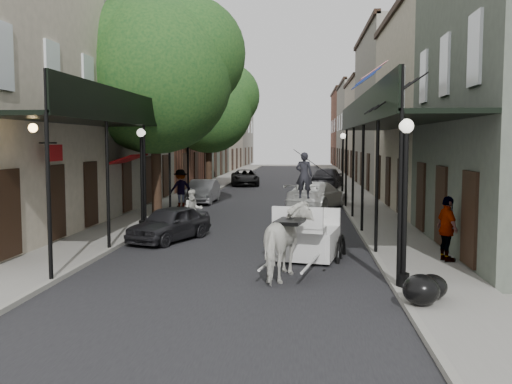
% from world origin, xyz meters
% --- Properties ---
extents(ground, '(140.00, 140.00, 0.00)m').
position_xyz_m(ground, '(0.00, 0.00, 0.00)').
color(ground, gray).
rests_on(ground, ground).
extents(road, '(8.00, 90.00, 0.01)m').
position_xyz_m(road, '(0.00, 20.00, 0.01)').
color(road, black).
rests_on(road, ground).
extents(sidewalk_left, '(2.20, 90.00, 0.12)m').
position_xyz_m(sidewalk_left, '(-5.00, 20.00, 0.06)').
color(sidewalk_left, gray).
rests_on(sidewalk_left, ground).
extents(sidewalk_right, '(2.20, 90.00, 0.12)m').
position_xyz_m(sidewalk_right, '(5.00, 20.00, 0.06)').
color(sidewalk_right, gray).
rests_on(sidewalk_right, ground).
extents(building_row_left, '(5.00, 80.00, 10.50)m').
position_xyz_m(building_row_left, '(-8.60, 30.00, 5.25)').
color(building_row_left, beige).
rests_on(building_row_left, ground).
extents(building_row_right, '(5.00, 80.00, 10.50)m').
position_xyz_m(building_row_right, '(8.60, 30.00, 5.25)').
color(building_row_right, gray).
rests_on(building_row_right, ground).
extents(gallery_left, '(2.20, 18.05, 4.88)m').
position_xyz_m(gallery_left, '(-4.79, 6.98, 4.05)').
color(gallery_left, black).
rests_on(gallery_left, sidewalk_left).
extents(gallery_right, '(2.20, 18.05, 4.88)m').
position_xyz_m(gallery_right, '(4.79, 6.98, 4.05)').
color(gallery_right, black).
rests_on(gallery_right, sidewalk_right).
extents(tree_near, '(7.31, 6.80, 9.63)m').
position_xyz_m(tree_near, '(-4.20, 10.18, 6.49)').
color(tree_near, '#382619').
rests_on(tree_near, sidewalk_left).
extents(tree_far, '(6.45, 6.00, 8.61)m').
position_xyz_m(tree_far, '(-4.25, 24.18, 5.84)').
color(tree_far, '#382619').
rests_on(tree_far, sidewalk_left).
extents(lamppost_right_near, '(0.32, 0.32, 3.71)m').
position_xyz_m(lamppost_right_near, '(4.10, -2.00, 2.05)').
color(lamppost_right_near, black).
rests_on(lamppost_right_near, sidewalk_right).
extents(lamppost_left, '(0.32, 0.32, 3.71)m').
position_xyz_m(lamppost_left, '(-4.10, 6.00, 2.05)').
color(lamppost_left, black).
rests_on(lamppost_left, sidewalk_left).
extents(lamppost_right_far, '(0.32, 0.32, 3.71)m').
position_xyz_m(lamppost_right_far, '(4.10, 18.00, 2.05)').
color(lamppost_right_far, black).
rests_on(lamppost_right_far, sidewalk_right).
extents(horse, '(1.40, 2.34, 1.84)m').
position_xyz_m(horse, '(1.53, -1.00, 0.92)').
color(horse, silver).
rests_on(horse, ground).
extents(carriage, '(2.19, 2.96, 3.08)m').
position_xyz_m(carriage, '(2.10, 1.82, 1.20)').
color(carriage, black).
rests_on(carriage, ground).
extents(pedestrian_walking, '(0.90, 0.81, 1.52)m').
position_xyz_m(pedestrian_walking, '(-2.31, 6.64, 0.76)').
color(pedestrian_walking, beige).
rests_on(pedestrian_walking, ground).
extents(pedestrian_sidewalk_left, '(1.38, 1.22, 1.86)m').
position_xyz_m(pedestrian_sidewalk_left, '(-4.20, 13.09, 1.05)').
color(pedestrian_sidewalk_left, gray).
rests_on(pedestrian_sidewalk_left, sidewalk_left).
extents(pedestrian_sidewalk_right, '(0.63, 1.10, 1.76)m').
position_xyz_m(pedestrian_sidewalk_right, '(5.74, 0.85, 1.00)').
color(pedestrian_sidewalk_right, gray).
rests_on(pedestrian_sidewalk_right, sidewalk_right).
extents(car_left_near, '(2.63, 3.77, 1.19)m').
position_xyz_m(car_left_near, '(-2.60, 4.00, 0.60)').
color(car_left_near, black).
rests_on(car_left_near, ground).
extents(car_left_mid, '(1.37, 3.86, 1.27)m').
position_xyz_m(car_left_mid, '(-3.60, 15.98, 0.63)').
color(car_left_mid, '#A3A3A9').
rests_on(car_left_mid, ground).
extents(car_left_far, '(2.66, 4.69, 1.23)m').
position_xyz_m(car_left_far, '(-2.60, 28.67, 0.62)').
color(car_left_far, black).
rests_on(car_left_far, ground).
extents(car_right_near, '(3.61, 5.06, 1.36)m').
position_xyz_m(car_right_near, '(2.60, 14.00, 0.68)').
color(car_right_near, silver).
rests_on(car_right_near, ground).
extents(car_right_far, '(2.68, 4.91, 1.58)m').
position_xyz_m(car_right_far, '(3.60, 26.42, 0.79)').
color(car_right_far, black).
rests_on(car_right_far, ground).
extents(trash_bags, '(0.98, 1.13, 0.62)m').
position_xyz_m(trash_bags, '(4.32, -3.28, 0.41)').
color(trash_bags, black).
rests_on(trash_bags, sidewalk_right).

